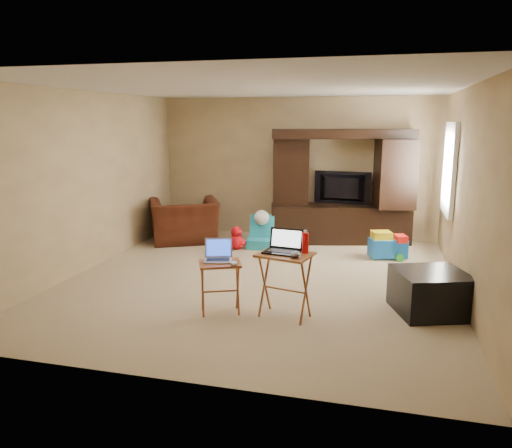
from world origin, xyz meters
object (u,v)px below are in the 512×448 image
(push_toy, at_px, (388,245))
(tray_table_right, at_px, (285,286))
(entertainment_center, at_px, (341,187))
(mouse_left, at_px, (234,263))
(recliner, at_px, (184,221))
(water_bottle, at_px, (305,243))
(laptop_left, at_px, (218,251))
(plush_toy, at_px, (236,238))
(ottoman, at_px, (430,292))
(child_rocker, at_px, (260,232))
(laptop_right, at_px, (282,242))
(mouse_right, at_px, (295,255))
(tray_table_left, at_px, (220,288))
(television, at_px, (341,188))

(push_toy, bearing_deg, tray_table_right, -128.66)
(entertainment_center, relative_size, mouse_left, 20.30)
(recliner, bearing_deg, water_bottle, 104.65)
(entertainment_center, distance_m, push_toy, 1.44)
(recliner, bearing_deg, laptop_left, 91.46)
(plush_toy, height_order, mouse_left, mouse_left)
(ottoman, xyz_separation_m, mouse_left, (-2.05, -0.66, 0.37))
(push_toy, bearing_deg, child_rocker, 159.28)
(entertainment_center, height_order, mouse_left, entertainment_center)
(laptop_right, xyz_separation_m, mouse_left, (-0.48, -0.15, -0.23))
(entertainment_center, bearing_deg, mouse_right, -105.21)
(push_toy, height_order, tray_table_left, tray_table_left)
(mouse_right, bearing_deg, television, 88.08)
(mouse_left, bearing_deg, entertainment_center, 78.18)
(tray_table_left, xyz_separation_m, laptop_left, (-0.03, 0.03, 0.41))
(laptop_right, bearing_deg, ottoman, 25.68)
(plush_toy, distance_m, mouse_right, 3.18)
(television, height_order, tray_table_left, television)
(push_toy, distance_m, mouse_right, 3.03)
(laptop_right, bearing_deg, entertainment_center, 93.04)
(recliner, distance_m, mouse_right, 3.96)
(water_bottle, bearing_deg, push_toy, 71.54)
(laptop_left, relative_size, mouse_right, 2.10)
(recliner, distance_m, tray_table_right, 3.77)
(entertainment_center, bearing_deg, mouse_left, -115.06)
(laptop_left, xyz_separation_m, laptop_right, (0.70, 0.05, 0.13))
(push_toy, distance_m, tray_table_right, 2.92)
(ottoman, bearing_deg, laptop_left, -166.22)
(entertainment_center, distance_m, mouse_left, 3.84)
(ottoman, distance_m, laptop_right, 1.75)
(entertainment_center, distance_m, ottoman, 3.42)
(plush_toy, relative_size, water_bottle, 1.77)
(plush_toy, relative_size, mouse_left, 3.30)
(tray_table_left, xyz_separation_m, water_bottle, (0.91, 0.14, 0.53))
(television, relative_size, laptop_left, 3.27)
(plush_toy, bearing_deg, laptop_right, -63.75)
(child_rocker, distance_m, laptop_left, 2.92)
(laptop_right, bearing_deg, tray_table_left, -165.41)
(recliner, xyz_separation_m, plush_toy, (1.03, -0.29, -0.18))
(entertainment_center, height_order, mouse_right, entertainment_center)
(push_toy, relative_size, tray_table_left, 0.98)
(plush_toy, bearing_deg, ottoman, -36.48)
(entertainment_center, height_order, laptop_right, entertainment_center)
(push_toy, xyz_separation_m, laptop_right, (-1.12, -2.69, 0.62))
(laptop_left, bearing_deg, entertainment_center, 59.19)
(laptop_left, bearing_deg, plush_toy, 87.05)
(television, bearing_deg, mouse_left, 84.33)
(plush_toy, bearing_deg, television, 33.62)
(tray_table_left, bearing_deg, plush_toy, 79.99)
(tray_table_right, height_order, water_bottle, water_bottle)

